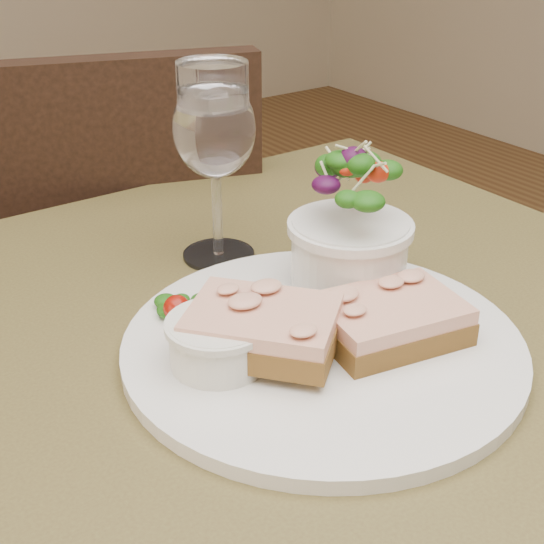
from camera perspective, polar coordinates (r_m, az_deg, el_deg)
cafe_table at (r=0.65m, az=1.32°, el=-14.06°), size 0.80×0.80×0.75m
chair_far at (r=1.32m, az=-11.86°, el=-9.70°), size 0.53×0.53×0.90m
dinner_plate at (r=0.60m, az=3.85°, el=-5.53°), size 0.31×0.31×0.01m
sandwich_front at (r=0.59m, az=8.87°, el=-3.53°), size 0.12×0.10×0.03m
sandwich_back at (r=0.56m, az=-0.72°, el=-4.22°), size 0.13×0.14×0.03m
ramekin at (r=0.55m, az=-4.07°, el=-5.14°), size 0.07×0.07×0.04m
salad_bowl at (r=0.64m, az=5.94°, el=3.65°), size 0.10×0.10×0.13m
garnish at (r=0.62m, az=-6.67°, el=-2.47°), size 0.05×0.04×0.02m
wine_glass at (r=0.70m, az=-4.36°, el=10.26°), size 0.08×0.08×0.18m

